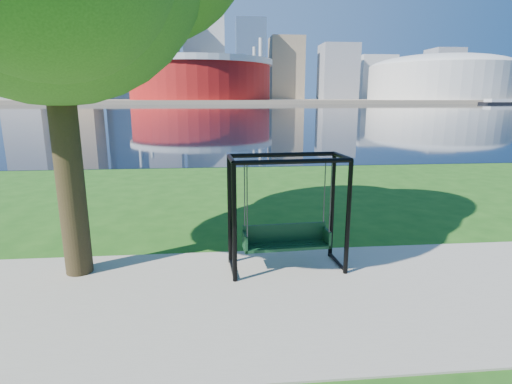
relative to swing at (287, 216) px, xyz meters
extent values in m
plane|color=#1E5114|center=(-0.60, -0.63, -1.04)|extent=(900.00, 900.00, 0.00)
cube|color=#9E937F|center=(-0.60, -1.13, -1.03)|extent=(120.00, 4.00, 0.03)
cube|color=black|center=(-0.60, 101.37, -1.03)|extent=(900.00, 180.00, 0.02)
cube|color=#937F60|center=(-0.60, 305.37, -0.04)|extent=(900.00, 228.00, 2.00)
cylinder|color=maroon|center=(-10.60, 234.37, 11.96)|extent=(80.00, 80.00, 22.00)
cylinder|color=silver|center=(-10.60, 234.37, 21.46)|extent=(83.00, 83.00, 3.00)
cylinder|color=silver|center=(22.31, 253.37, 16.96)|extent=(2.00, 2.00, 32.00)
cylinder|color=silver|center=(-43.51, 253.37, 16.96)|extent=(2.00, 2.00, 32.00)
cylinder|color=silver|center=(-43.51, 215.37, 16.96)|extent=(2.00, 2.00, 32.00)
cylinder|color=silver|center=(22.31, 215.37, 16.96)|extent=(2.00, 2.00, 32.00)
cylinder|color=beige|center=(134.40, 234.37, 10.96)|extent=(84.00, 84.00, 20.00)
ellipsoid|color=beige|center=(134.40, 234.37, 19.96)|extent=(84.00, 84.00, 15.12)
cube|color=gray|center=(-140.60, 309.37, 31.96)|extent=(28.00, 28.00, 62.00)
cube|color=#998466|center=(-100.60, 299.37, 44.96)|extent=(26.00, 26.00, 88.00)
cube|color=slate|center=(-70.60, 324.37, 48.46)|extent=(30.00, 24.00, 95.00)
cube|color=gray|center=(-40.60, 304.37, 36.96)|extent=(24.00, 24.00, 72.00)
cube|color=silver|center=(-10.60, 334.37, 40.96)|extent=(32.00, 28.00, 80.00)
cube|color=slate|center=(24.40, 309.37, 29.96)|extent=(22.00, 22.00, 58.00)
cube|color=#998466|center=(54.40, 324.37, 24.96)|extent=(26.00, 26.00, 48.00)
cube|color=gray|center=(94.40, 314.37, 21.96)|extent=(28.00, 24.00, 42.00)
cube|color=silver|center=(134.40, 339.37, 18.96)|extent=(30.00, 26.00, 36.00)
cube|color=gray|center=(184.40, 319.37, 20.96)|extent=(24.00, 24.00, 40.00)
cube|color=#998466|center=(224.40, 334.37, 16.96)|extent=(26.00, 26.00, 32.00)
cylinder|color=black|center=(-0.98, -0.51, 0.01)|extent=(0.09, 0.09, 2.12)
cylinder|color=black|center=(1.04, -0.37, 0.01)|extent=(0.09, 0.09, 2.12)
cylinder|color=black|center=(-1.04, 0.32, 0.01)|extent=(0.09, 0.09, 2.12)
cylinder|color=black|center=(0.99, 0.45, 0.01)|extent=(0.09, 0.09, 2.12)
cylinder|color=black|center=(0.03, -0.44, 1.07)|extent=(2.03, 0.21, 0.08)
cylinder|color=black|center=(-0.03, 0.39, 1.07)|extent=(2.03, 0.21, 0.08)
cylinder|color=black|center=(-1.01, -0.09, 1.07)|extent=(0.14, 0.83, 0.08)
cylinder|color=black|center=(-1.01, -0.09, -0.97)|extent=(0.12, 0.83, 0.07)
cylinder|color=black|center=(1.01, 0.04, 1.07)|extent=(0.14, 0.83, 0.08)
cylinder|color=black|center=(1.01, 0.04, -0.97)|extent=(0.12, 0.83, 0.07)
cube|color=black|center=(0.00, -0.03, -0.58)|extent=(1.64, 0.52, 0.06)
cube|color=black|center=(-0.01, 0.15, -0.38)|extent=(1.61, 0.15, 0.35)
cube|color=black|center=(-0.78, -0.08, -0.46)|extent=(0.07, 0.42, 0.31)
cube|color=black|center=(0.78, 0.03, -0.46)|extent=(0.07, 0.42, 0.31)
cylinder|color=#3A3A40|center=(-0.75, -0.25, 0.36)|extent=(0.02, 0.02, 1.34)
cylinder|color=#3A3A40|center=(0.77, -0.15, 0.36)|extent=(0.02, 0.02, 1.34)
cylinder|color=#3A3A40|center=(-0.77, 0.10, 0.36)|extent=(0.02, 0.02, 1.34)
cylinder|color=#3A3A40|center=(0.75, 0.19, 0.36)|extent=(0.02, 0.02, 1.34)
cylinder|color=black|center=(-3.82, 0.15, 1.32)|extent=(0.47, 0.47, 4.73)
cube|color=black|center=(143.27, 185.32, -0.50)|extent=(26.83, 8.83, 1.06)
cube|color=silver|center=(143.27, 185.32, 0.82)|extent=(21.47, 7.15, 1.58)
camera|label=1|loc=(-1.23, -6.96, 2.11)|focal=28.00mm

